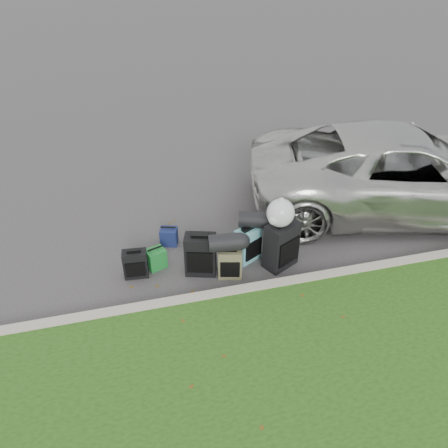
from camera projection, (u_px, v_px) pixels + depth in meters
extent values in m
plane|color=#383535|center=(232.00, 256.00, 7.58)|extent=(120.00, 120.00, 0.00)
cube|color=#9E937F|center=(249.00, 291.00, 6.74)|extent=(120.00, 0.18, 0.15)
imported|color=#B7B7B2|center=(403.00, 171.00, 8.46)|extent=(6.40, 4.13, 1.64)
cube|color=black|center=(135.00, 264.00, 7.02)|extent=(0.40, 0.25, 0.48)
cube|color=black|center=(201.00, 255.00, 7.03)|extent=(0.56, 0.43, 0.71)
cube|color=#48472E|center=(230.00, 263.00, 7.00)|extent=(0.42, 0.32, 0.52)
cube|color=teal|center=(248.00, 244.00, 7.35)|extent=(0.50, 0.43, 0.61)
cube|color=black|center=(281.00, 245.00, 7.16)|extent=(0.63, 0.54, 0.82)
cube|color=#19732A|center=(156.00, 259.00, 7.24)|extent=(0.37, 0.33, 0.34)
cube|color=#16214E|center=(169.00, 236.00, 7.79)|extent=(0.35, 0.31, 0.32)
cylinder|color=black|center=(225.00, 243.00, 6.79)|extent=(0.55, 0.34, 0.28)
cylinder|color=black|center=(254.00, 220.00, 7.17)|extent=(0.55, 0.42, 0.27)
sphere|color=silver|center=(281.00, 213.00, 6.80)|extent=(0.44, 0.44, 0.44)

